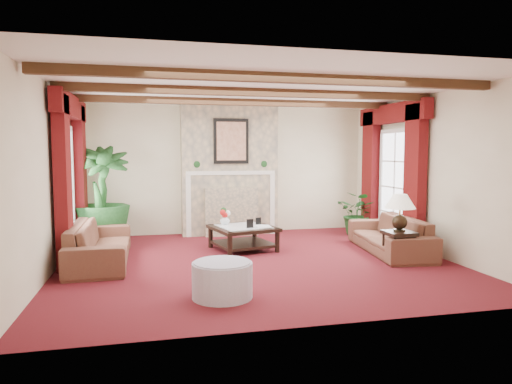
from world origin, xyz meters
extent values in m
plane|color=#500E12|center=(0.00, 0.00, 0.00)|extent=(6.00, 6.00, 0.00)
plane|color=white|center=(0.00, 0.00, 2.70)|extent=(6.00, 6.00, 0.00)
cube|color=beige|center=(0.00, 2.75, 1.35)|extent=(6.00, 0.02, 2.70)
cube|color=beige|center=(-3.00, 0.00, 1.35)|extent=(0.02, 5.50, 2.70)
cube|color=beige|center=(3.00, 0.00, 1.35)|extent=(0.02, 5.50, 2.70)
imported|color=#330E13|center=(-2.40, 0.45, 0.42)|extent=(2.17, 0.68, 0.84)
imported|color=#330E13|center=(2.39, 0.16, 0.41)|extent=(2.24, 1.12, 0.82)
imported|color=black|center=(-2.52, 1.89, 0.52)|extent=(1.36, 2.03, 1.04)
imported|color=black|center=(2.59, 1.81, 0.35)|extent=(1.67, 1.67, 0.71)
cylinder|color=#A09DB2|center=(-0.80, -1.65, 0.21)|extent=(0.72, 0.72, 0.42)
imported|color=silver|center=(-0.32, 1.18, 0.51)|extent=(0.24, 0.24, 0.18)
imported|color=black|center=(0.18, 0.73, 0.58)|extent=(0.23, 0.04, 0.32)
camera|label=1|loc=(-1.60, -6.91, 1.73)|focal=32.00mm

